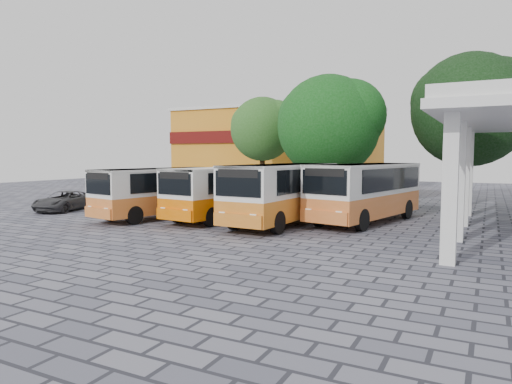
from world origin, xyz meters
The scene contains 10 objects.
ground centered at (0.00, 0.00, 0.00)m, with size 90.00×90.00×0.00m, color #505160.
shophouse_block centered at (-11.00, 25.99, 4.16)m, with size 20.40×10.40×8.30m.
bus_far_left centered at (-7.02, 1.85, 1.55)m, with size 3.66×7.79×2.68m.
bus_centre_left centered at (-3.52, 3.00, 1.59)m, with size 3.24×7.88×2.75m.
bus_centre_right centered at (-0.07, 2.71, 1.71)m, with size 2.96×8.33×2.96m.
bus_far_right centered at (3.39, 5.25, 1.71)m, with size 4.15×8.61×2.96m.
tree_left centered at (-7.77, 16.13, 5.71)m, with size 5.50×5.24×8.16m.
tree_middle centered at (-1.04, 12.83, 5.63)m, with size 7.38×7.03×8.92m.
tree_right centered at (7.65, 16.29, 6.67)m, with size 7.96×7.58×10.21m.
parked_car centered at (-14.27, 1.69, 0.60)m, with size 1.99×4.31×1.20m, color #363538.
Camera 1 is at (8.93, -17.66, 3.39)m, focal length 32.00 mm.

